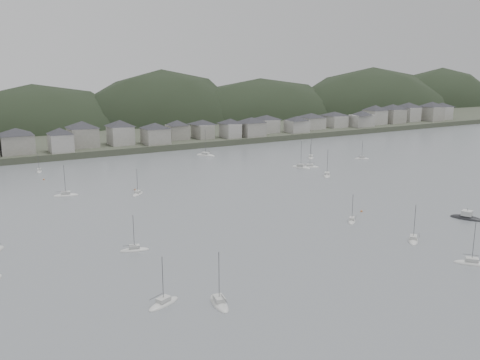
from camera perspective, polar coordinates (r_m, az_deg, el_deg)
ground at (r=112.09m, az=19.52°, el=-10.47°), size 900.00×900.00×0.00m
far_shore_land at (r=372.18m, az=-16.97°, el=5.90°), size 900.00×250.00×3.00m
forested_ridge at (r=350.28m, az=-15.13°, el=3.49°), size 851.55×103.94×102.57m
waterfront_town at (r=283.54m, az=-1.86°, el=5.89°), size 451.48×28.46×12.92m
moored_fleet at (r=159.68m, az=-3.37°, el=-2.72°), size 232.53×178.11×13.08m
motor_launch_near at (r=159.10m, az=23.47°, el=-3.81°), size 6.54×9.44×4.11m
mooring_buoys at (r=158.37m, az=-0.79°, el=-2.84°), size 190.46×124.89×0.70m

